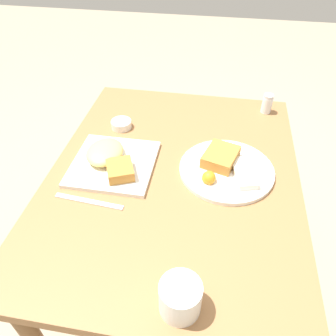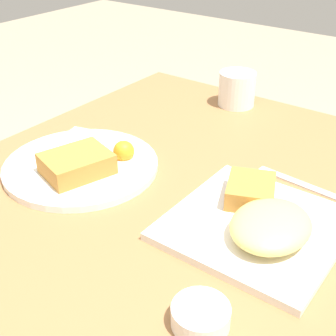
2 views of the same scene
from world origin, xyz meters
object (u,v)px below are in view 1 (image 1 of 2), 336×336
object	(u,v)px
sauce_ramekin	(121,124)
butter_knife	(89,201)
salt_shaker	(267,105)
plate_square_near	(111,160)
plate_oval_far	(226,167)
coffee_mug	(180,298)

from	to	relation	value
sauce_ramekin	butter_knife	distance (m)	0.39
salt_shaker	plate_square_near	bearing A→B (deg)	-51.01
plate_square_near	butter_knife	size ratio (longest dim) A/B	1.24
plate_square_near	butter_knife	bearing A→B (deg)	-5.69
butter_knife	plate_oval_far	bearing A→B (deg)	32.36
plate_square_near	sauce_ramekin	distance (m)	0.22
plate_oval_far	coffee_mug	xyz separation A→B (m)	(0.48, -0.08, 0.03)
coffee_mug	sauce_ramekin	bearing A→B (deg)	-154.04
plate_square_near	coffee_mug	size ratio (longest dim) A/B	2.86
sauce_ramekin	butter_knife	world-z (taller)	sauce_ramekin
plate_oval_far	coffee_mug	bearing A→B (deg)	-9.84
sauce_ramekin	salt_shaker	xyz separation A→B (m)	(-0.21, 0.55, 0.02)
sauce_ramekin	plate_square_near	bearing A→B (deg)	7.09
plate_square_near	butter_knife	world-z (taller)	plate_square_near
plate_square_near	sauce_ramekin	bearing A→B (deg)	-172.91
salt_shaker	coffee_mug	bearing A→B (deg)	-14.87
plate_oval_far	butter_knife	xyz separation A→B (m)	(0.21, -0.40, -0.01)
butter_knife	coffee_mug	xyz separation A→B (m)	(0.27, 0.31, 0.04)
butter_knife	sauce_ramekin	bearing A→B (deg)	96.14
plate_square_near	plate_oval_far	distance (m)	0.38
butter_knife	coffee_mug	world-z (taller)	coffee_mug
plate_oval_far	sauce_ramekin	xyz separation A→B (m)	(-0.18, -0.41, -0.00)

